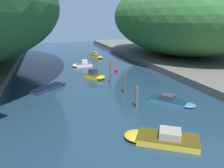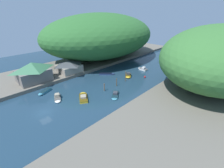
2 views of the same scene
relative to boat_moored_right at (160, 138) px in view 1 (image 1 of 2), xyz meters
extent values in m
plane|color=#1E384C|center=(-1.27, 19.13, -0.38)|extent=(130.00, 130.00, 0.00)
cube|color=#666056|center=(22.82, 19.13, 0.19)|extent=(22.00, 120.00, 1.13)
ellipsoid|color=#387033|center=(23.92, 33.30, 9.95)|extent=(31.52, 44.12, 18.39)
cube|color=gold|center=(0.52, -0.33, -0.10)|extent=(5.21, 4.39, 0.56)
ellipsoid|color=gold|center=(-1.51, 0.95, -0.10)|extent=(3.13, 3.02, 0.56)
cube|color=#4C3E0E|center=(0.52, -0.33, 0.20)|extent=(5.31, 4.48, 0.03)
cube|color=#9E937F|center=(0.64, -0.41, 0.49)|extent=(2.23, 2.18, 0.61)
cube|color=navy|center=(-8.51, 16.77, -0.10)|extent=(4.48, 4.41, 0.54)
ellipsoid|color=navy|center=(-6.76, 18.46, -0.10)|extent=(2.68, 2.66, 0.54)
cube|color=black|center=(-8.51, 16.77, 0.18)|extent=(4.57, 4.49, 0.03)
cube|color=teal|center=(5.42, 7.67, -0.20)|extent=(4.03, 4.47, 0.36)
ellipsoid|color=teal|center=(6.73, 5.97, -0.20)|extent=(2.65, 2.73, 0.36)
cube|color=#132A33|center=(5.42, 7.67, 0.00)|extent=(4.11, 4.56, 0.03)
cube|color=#333842|center=(5.34, 7.77, 0.28)|extent=(1.90, 1.95, 0.59)
cube|color=white|center=(-0.68, 31.43, -0.05)|extent=(3.44, 2.14, 0.65)
ellipsoid|color=white|center=(-2.34, 31.55, -0.05)|extent=(1.79, 1.93, 0.65)
cube|color=#525252|center=(-0.68, 31.43, 0.29)|extent=(3.51, 2.19, 0.03)
cube|color=silver|center=(-0.58, 31.43, 0.63)|extent=(1.25, 1.42, 0.73)
cube|color=gold|center=(4.09, 41.62, -0.03)|extent=(2.77, 4.10, 0.69)
ellipsoid|color=gold|center=(4.83, 39.84, -0.03)|extent=(1.97, 2.29, 0.69)
cube|color=#4C3E0E|center=(4.09, 41.62, 0.33)|extent=(2.83, 4.18, 0.03)
cube|color=#9E937F|center=(4.04, 41.73, 0.78)|extent=(1.42, 1.62, 0.93)
cube|color=gold|center=(-0.78, 21.43, -0.03)|extent=(3.23, 3.51, 0.69)
ellipsoid|color=gold|center=(0.05, 20.20, -0.03)|extent=(2.32, 2.24, 0.69)
cube|color=#4C3E0E|center=(-0.78, 21.43, 0.33)|extent=(3.30, 3.58, 0.03)
cube|color=#333842|center=(-0.83, 21.50, 0.78)|extent=(1.68, 1.60, 0.92)
cylinder|color=brown|center=(1.06, 7.26, 0.81)|extent=(0.31, 0.31, 2.38)
sphere|color=brown|center=(1.06, 7.26, 2.06)|extent=(0.28, 0.28, 0.28)
cylinder|color=brown|center=(1.49, 12.38, 0.96)|extent=(0.25, 0.25, 2.67)
sphere|color=brown|center=(1.49, 12.38, 2.34)|extent=(0.23, 0.23, 0.23)
cylinder|color=brown|center=(0.99, 17.55, 1.39)|extent=(0.22, 0.22, 3.52)
sphere|color=brown|center=(0.99, 17.55, 3.19)|extent=(0.20, 0.20, 0.20)
sphere|color=red|center=(4.38, 24.90, -0.04)|extent=(0.67, 0.67, 0.67)
cone|color=red|center=(4.38, 24.90, 0.47)|extent=(0.34, 0.34, 0.34)
camera|label=1|loc=(-8.36, -13.92, 9.25)|focal=35.00mm
camera|label=2|loc=(31.86, -20.54, 22.05)|focal=24.00mm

